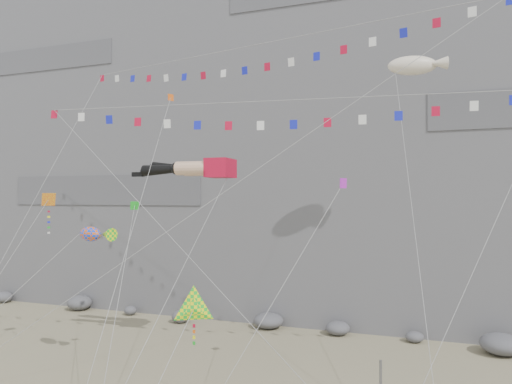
# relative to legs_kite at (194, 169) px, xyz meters

# --- Properties ---
(cliff) EXTENTS (80.00, 28.00, 50.00)m
(cliff) POSITION_rel_legs_kite_xyz_m (2.06, 24.92, 11.77)
(cliff) COLOR slate
(cliff) RESTS_ON ground
(talus_boulders) EXTENTS (60.00, 3.00, 1.20)m
(talus_boulders) POSITION_rel_legs_kite_xyz_m (2.06, 9.92, -12.63)
(talus_boulders) COLOR #5E5E63
(talus_boulders) RESTS_ON ground
(legs_kite) EXTENTS (7.28, 16.45, 20.18)m
(legs_kite) POSITION_rel_legs_kite_xyz_m (0.00, 0.00, 0.00)
(legs_kite) COLOR #B50B28
(legs_kite) RESTS_ON ground
(flag_banner_upper) EXTENTS (31.04, 16.00, 29.30)m
(flag_banner_upper) POSITION_rel_legs_kite_xyz_m (3.95, 1.62, 8.63)
(flag_banner_upper) COLOR #B50B28
(flag_banner_upper) RESTS_ON ground
(flag_banner_lower) EXTENTS (29.91, 9.51, 19.93)m
(flag_banner_lower) POSITION_rel_legs_kite_xyz_m (6.81, -2.32, 3.83)
(flag_banner_lower) COLOR #B50B28
(flag_banner_lower) RESTS_ON ground
(harlequin_kite) EXTENTS (3.47, 8.05, 13.36)m
(harlequin_kite) POSITION_rel_legs_kite_xyz_m (-8.63, -4.34, -2.15)
(harlequin_kite) COLOR red
(harlequin_kite) RESTS_ON ground
(fish_windsock) EXTENTS (9.97, 7.02, 13.39)m
(fish_windsock) POSITION_rel_legs_kite_xyz_m (-4.92, -4.72, -4.32)
(fish_windsock) COLOR #EA580B
(fish_windsock) RESTS_ON ground
(delta_kite) EXTENTS (2.05, 6.90, 8.58)m
(delta_kite) POSITION_rel_legs_kite_xyz_m (5.13, -9.83, -7.22)
(delta_kite) COLOR yellow
(delta_kite) RESTS_ON ground
(blimp_windsock) EXTENTS (4.36, 15.52, 24.86)m
(blimp_windsock) POSITION_rel_legs_kite_xyz_m (14.23, 4.70, 6.98)
(blimp_windsock) COLOR beige
(blimp_windsock) RESTS_ON ground
(small_kite_a) EXTENTS (3.41, 14.17, 22.86)m
(small_kite_a) POSITION_rel_legs_kite_xyz_m (-1.45, -0.89, 4.42)
(small_kite_a) COLOR #E45913
(small_kite_a) RESTS_ON ground
(small_kite_b) EXTENTS (6.26, 8.37, 15.29)m
(small_kite_b) POSITION_rel_legs_kite_xyz_m (10.97, -3.82, -1.37)
(small_kite_b) COLOR #B221C2
(small_kite_b) RESTS_ON ground
(small_kite_c) EXTENTS (5.05, 10.33, 15.07)m
(small_kite_c) POSITION_rel_legs_kite_xyz_m (-1.53, -4.84, -2.65)
(small_kite_c) COLOR green
(small_kite_c) RESTS_ON ground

